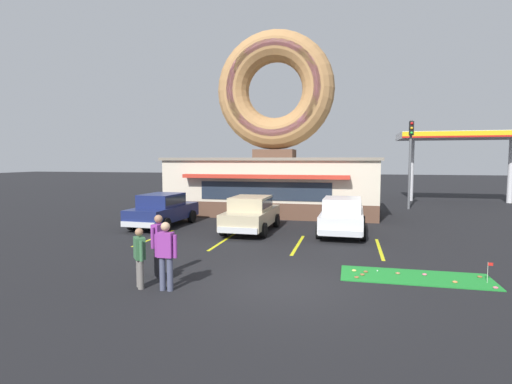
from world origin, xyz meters
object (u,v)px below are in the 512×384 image
(car_champagne, at_px, (251,212))
(pedestrian_leather_jacket_man, at_px, (166,253))
(car_navy, at_px, (163,209))
(golf_ball, at_px, (377,271))
(putting_flag_pin, at_px, (489,268))
(traffic_light_pole, at_px, (410,152))
(car_white, at_px, (342,214))
(pedestrian_hooded_kid, at_px, (140,255))
(pedestrian_blue_sweater_man, at_px, (159,242))
(trash_bin, at_px, (175,207))

(car_champagne, relative_size, pedestrian_leather_jacket_man, 2.66)
(car_champagne, bearing_deg, pedestrian_leather_jacket_man, -90.63)
(car_champagne, bearing_deg, car_navy, 175.35)
(golf_ball, relative_size, car_navy, 0.01)
(putting_flag_pin, relative_size, traffic_light_pole, 0.09)
(car_white, height_order, car_champagne, same)
(car_navy, xyz_separation_m, car_champagne, (4.54, -0.37, 0.00))
(golf_ball, bearing_deg, traffic_light_pole, 79.32)
(car_champagne, xyz_separation_m, pedestrian_hooded_kid, (-0.84, -8.39, -0.03))
(golf_ball, height_order, traffic_light_pole, traffic_light_pole)
(pedestrian_hooded_kid, distance_m, traffic_light_pole, 20.81)
(car_white, distance_m, pedestrian_hooded_kid, 9.95)
(car_navy, distance_m, pedestrian_hooded_kid, 9.51)
(car_champagne, relative_size, pedestrian_blue_sweater_man, 2.63)
(car_white, xyz_separation_m, trash_bin, (-9.53, 3.52, -0.37))
(pedestrian_blue_sweater_man, bearing_deg, car_navy, 115.72)
(putting_flag_pin, bearing_deg, pedestrian_leather_jacket_man, -163.19)
(golf_ball, relative_size, traffic_light_pole, 0.01)
(car_champagne, bearing_deg, pedestrian_hooded_kid, -95.69)
(pedestrian_leather_jacket_man, bearing_deg, golf_ball, 28.60)
(pedestrian_blue_sweater_man, height_order, pedestrian_hooded_kid, pedestrian_blue_sweater_man)
(putting_flag_pin, distance_m, trash_bin, 16.62)
(traffic_light_pole, bearing_deg, golf_ball, -100.68)
(golf_ball, height_order, car_white, car_white)
(pedestrian_hooded_kid, distance_m, pedestrian_leather_jacket_man, 0.75)
(car_navy, height_order, pedestrian_hooded_kid, car_navy)
(trash_bin, bearing_deg, car_champagne, -34.68)
(putting_flag_pin, height_order, traffic_light_pole, traffic_light_pole)
(golf_ball, relative_size, pedestrian_blue_sweater_man, 0.02)
(car_white, distance_m, car_champagne, 4.04)
(pedestrian_leather_jacket_man, height_order, trash_bin, pedestrian_leather_jacket_man)
(pedestrian_leather_jacket_man, bearing_deg, car_navy, 116.84)
(pedestrian_blue_sweater_man, distance_m, traffic_light_pole, 19.89)
(car_champagne, height_order, pedestrian_leather_jacket_man, pedestrian_leather_jacket_man)
(putting_flag_pin, xyz_separation_m, car_white, (-3.90, 6.29, 0.43))
(car_navy, relative_size, pedestrian_hooded_kid, 3.01)
(golf_ball, height_order, pedestrian_hooded_kid, pedestrian_hooded_kid)
(golf_ball, xyz_separation_m, pedestrian_blue_sweater_man, (-5.96, -1.81, 0.92))
(golf_ball, distance_m, trash_bin, 14.19)
(golf_ball, distance_m, pedestrian_blue_sweater_man, 6.29)
(golf_ball, xyz_separation_m, pedestrian_hooded_kid, (-5.98, -2.82, 0.79))
(trash_bin, bearing_deg, car_navy, -74.44)
(pedestrian_leather_jacket_man, bearing_deg, car_champagne, 89.37)
(putting_flag_pin, height_order, car_navy, car_navy)
(trash_bin, bearing_deg, pedestrian_hooded_kid, -69.06)
(car_navy, height_order, car_champagne, same)
(car_champagne, bearing_deg, trash_bin, 145.32)
(car_champagne, bearing_deg, golf_ball, -47.25)
(pedestrian_hooded_kid, distance_m, trash_bin, 13.06)
(golf_ball, xyz_separation_m, car_white, (-1.12, 5.86, 0.82))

